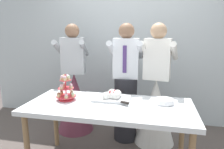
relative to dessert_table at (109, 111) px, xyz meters
name	(u,v)px	position (x,y,z in m)	size (l,w,h in m)	color
rear_wall	(128,37)	(0.00, 1.44, 0.75)	(5.20, 0.10, 2.90)	silver
dessert_table	(109,111)	(0.00, 0.00, 0.00)	(1.80, 0.80, 0.78)	silver
cupcake_stand	(66,89)	(-0.51, 0.04, 0.20)	(0.23, 0.23, 0.31)	#D83F4C
main_cake_tray	(113,96)	(0.01, 0.16, 0.12)	(0.43, 0.35, 0.13)	silver
plate_stack	(164,101)	(0.59, 0.15, 0.10)	(0.20, 0.20, 0.05)	white
person_groom	(126,90)	(0.08, 0.69, 0.05)	(0.47, 0.50, 1.66)	#232328
person_bride	(155,103)	(0.50, 0.70, -0.12)	(0.56, 0.56, 1.66)	white
person_guest	(75,95)	(-0.74, 0.81, -0.12)	(0.57, 0.57, 1.66)	brown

